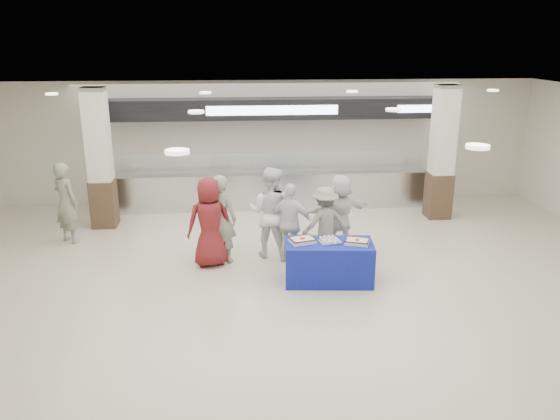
{
  "coord_description": "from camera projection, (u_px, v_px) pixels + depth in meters",
  "views": [
    {
      "loc": [
        -0.95,
        -8.25,
        4.21
      ],
      "look_at": [
        -0.11,
        1.6,
        1.1
      ],
      "focal_mm": 35.0,
      "sensor_mm": 36.0,
      "label": 1
    }
  ],
  "objects": [
    {
      "name": "soldier_bg",
      "position": [
        66.0,
        203.0,
        11.58
      ],
      "size": [
        0.77,
        0.73,
        1.76
      ],
      "primitive_type": "imported",
      "rotation": [
        0.0,
        0.0,
        2.49
      ],
      "color": "slate",
      "rests_on": "ground"
    },
    {
      "name": "display_table",
      "position": [
        329.0,
        262.0,
        9.79
      ],
      "size": [
        1.62,
        0.92,
        0.75
      ],
      "primitive_type": "cube",
      "rotation": [
        0.0,
        0.0,
        -0.09
      ],
      "color": "#162398",
      "rests_on": "ground"
    },
    {
      "name": "civilian_white",
      "position": [
        340.0,
        212.0,
        11.18
      ],
      "size": [
        1.56,
        1.02,
        1.61
      ],
      "primitive_type": "imported",
      "rotation": [
        0.0,
        0.0,
        3.54
      ],
      "color": "white",
      "rests_on": "ground"
    },
    {
      "name": "chef_tall",
      "position": [
        271.0,
        212.0,
        10.82
      ],
      "size": [
        1.08,
        0.97,
        1.84
      ],
      "primitive_type": "imported",
      "rotation": [
        0.0,
        0.0,
        2.77
      ],
      "color": "white",
      "rests_on": "ground"
    },
    {
      "name": "civilian_maroon",
      "position": [
        210.0,
        222.0,
        10.37
      ],
      "size": [
        0.96,
        0.73,
        1.75
      ],
      "primitive_type": "imported",
      "rotation": [
        0.0,
        0.0,
        3.37
      ],
      "color": "maroon",
      "rests_on": "ground"
    },
    {
      "name": "cupcake_tray",
      "position": [
        330.0,
        240.0,
        9.71
      ],
      "size": [
        0.44,
        0.37,
        0.06
      ],
      "color": "#AFAEB3",
      "rests_on": "display_table"
    },
    {
      "name": "soldier_a",
      "position": [
        221.0,
        219.0,
        10.55
      ],
      "size": [
        0.75,
        0.63,
        1.76
      ],
      "primitive_type": "imported",
      "rotation": [
        0.0,
        0.0,
        2.75
      ],
      "color": "slate",
      "rests_on": "ground"
    },
    {
      "name": "serving_line",
      "position": [
        272.0,
        163.0,
        13.96
      ],
      "size": [
        8.7,
        0.85,
        2.8
      ],
      "color": "silver",
      "rests_on": "ground"
    },
    {
      "name": "column_right",
      "position": [
        442.0,
        156.0,
        13.04
      ],
      "size": [
        0.55,
        0.55,
        3.2
      ],
      "color": "#39271A",
      "rests_on": "ground"
    },
    {
      "name": "chef_short",
      "position": [
        291.0,
        223.0,
        10.55
      ],
      "size": [
        1.01,
        0.72,
        1.59
      ],
      "primitive_type": "imported",
      "rotation": [
        0.0,
        0.0,
        2.74
      ],
      "color": "white",
      "rests_on": "ground"
    },
    {
      "name": "ground",
      "position": [
        295.0,
        300.0,
        9.18
      ],
      "size": [
        14.0,
        14.0,
        0.0
      ],
      "primitive_type": "plane",
      "color": "beige",
      "rests_on": "ground"
    },
    {
      "name": "column_left",
      "position": [
        100.0,
        162.0,
        12.39
      ],
      "size": [
        0.55,
        0.55,
        3.2
      ],
      "color": "#39271A",
      "rests_on": "ground"
    },
    {
      "name": "sheet_cake_left",
      "position": [
        302.0,
        240.0,
        9.69
      ],
      "size": [
        0.5,
        0.44,
        0.09
      ],
      "color": "silver",
      "rests_on": "display_table"
    },
    {
      "name": "soldier_b",
      "position": [
        325.0,
        223.0,
        10.76
      ],
      "size": [
        1.07,
        0.79,
        1.47
      ],
      "primitive_type": "imported",
      "rotation": [
        0.0,
        0.0,
        3.43
      ],
      "color": "slate",
      "rests_on": "ground"
    },
    {
      "name": "sheet_cake_right",
      "position": [
        357.0,
        241.0,
        9.63
      ],
      "size": [
        0.49,
        0.43,
        0.09
      ],
      "color": "silver",
      "rests_on": "display_table"
    }
  ]
}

